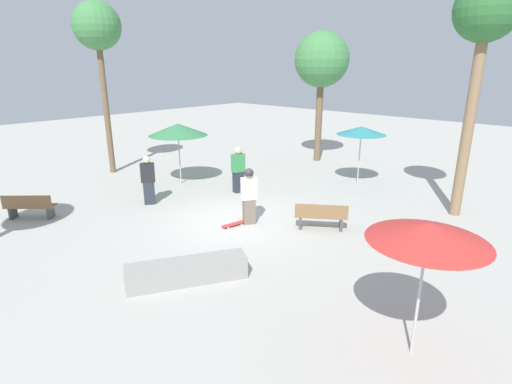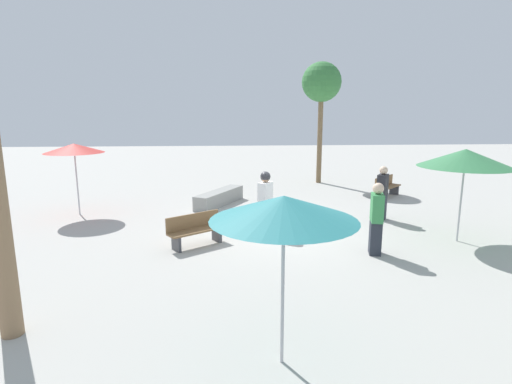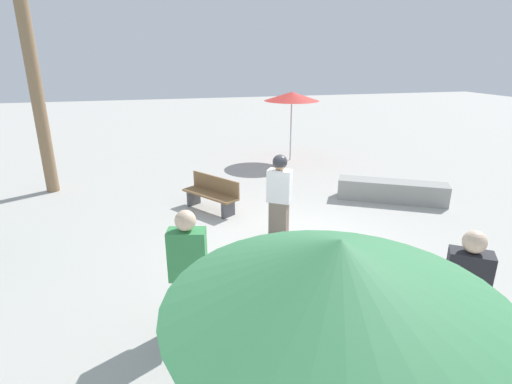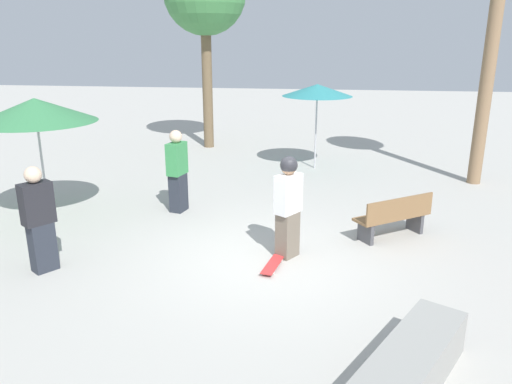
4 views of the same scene
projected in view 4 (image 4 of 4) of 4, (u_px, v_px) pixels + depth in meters
The scene contains 9 objects.
ground_plane at pixel (262, 260), 8.73m from camera, with size 60.00×60.00×0.00m, color #B2AFA8.
skater_main at pixel (288, 204), 8.61m from camera, with size 0.49×0.55×1.82m.
skateboard at pixel (273, 264), 8.43m from camera, with size 0.35×0.82×0.07m.
concrete_ledge at pixel (399, 383), 5.22m from camera, with size 1.88×2.72×0.54m.
bench_far at pixel (394, 217), 9.60m from camera, with size 1.56×1.28×0.85m.
shade_umbrella_green at pixel (35, 110), 10.09m from camera, with size 2.43×2.43×2.57m.
shade_umbrella_teal at pixel (317, 90), 14.20m from camera, with size 2.01×2.01×2.46m.
bystander_watching at pixel (177, 171), 10.96m from camera, with size 0.39×0.55×1.83m.
bystander_far at pixel (39, 220), 8.11m from camera, with size 0.50×0.56×1.79m.
Camera 4 is at (0.98, -7.92, 3.74)m, focal length 35.00 mm.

